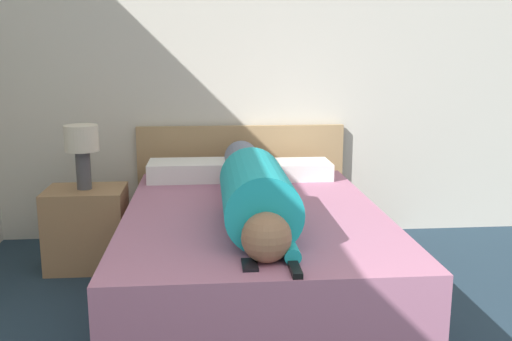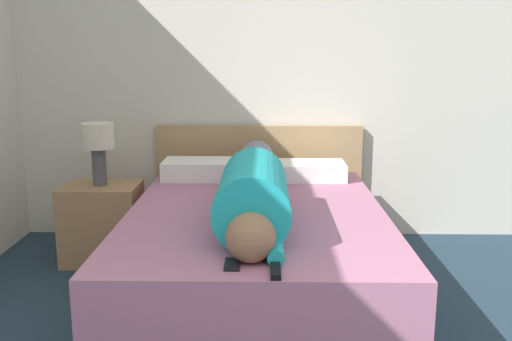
% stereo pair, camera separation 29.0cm
% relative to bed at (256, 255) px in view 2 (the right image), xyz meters
% --- Properties ---
extents(wall_back, '(5.17, 0.06, 2.60)m').
position_rel_bed_xyz_m(wall_back, '(0.23, 1.19, 1.04)').
color(wall_back, silver).
rests_on(wall_back, ground_plane).
extents(bed, '(1.38, 1.97, 0.51)m').
position_rel_bed_xyz_m(bed, '(0.00, 0.00, 0.00)').
color(bed, '#B2708E').
rests_on(bed, ground_plane).
extents(headboard, '(1.50, 0.04, 0.83)m').
position_rel_bed_xyz_m(headboard, '(0.00, 1.12, 0.16)').
color(headboard, tan).
rests_on(headboard, ground_plane).
extents(nightstand, '(0.49, 0.38, 0.51)m').
position_rel_bed_xyz_m(nightstand, '(-1.02, 0.57, 0.00)').
color(nightstand, '#A37A51').
rests_on(nightstand, ground_plane).
extents(table_lamp, '(0.21, 0.21, 0.40)m').
position_rel_bed_xyz_m(table_lamp, '(-1.02, 0.57, 0.53)').
color(table_lamp, '#4C4C51').
rests_on(table_lamp, nightstand).
extents(person_lying, '(0.34, 1.82, 0.34)m').
position_rel_bed_xyz_m(person_lying, '(-0.01, -0.09, 0.40)').
color(person_lying, '#936B4C').
rests_on(person_lying, bed).
extents(pillow_near_headboard, '(0.61, 0.31, 0.12)m').
position_rel_bed_xyz_m(pillow_near_headboard, '(-0.33, 0.78, 0.32)').
color(pillow_near_headboard, white).
rests_on(pillow_near_headboard, bed).
extents(pillow_second, '(0.58, 0.31, 0.11)m').
position_rel_bed_xyz_m(pillow_second, '(0.29, 0.78, 0.31)').
color(pillow_second, white).
rests_on(pillow_second, bed).
extents(tv_remote, '(0.04, 0.15, 0.02)m').
position_rel_bed_xyz_m(tv_remote, '(0.09, -0.90, 0.27)').
color(tv_remote, black).
rests_on(tv_remote, bed).
extents(cell_phone, '(0.06, 0.13, 0.01)m').
position_rel_bed_xyz_m(cell_phone, '(-0.08, -0.82, 0.26)').
color(cell_phone, black).
rests_on(cell_phone, bed).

